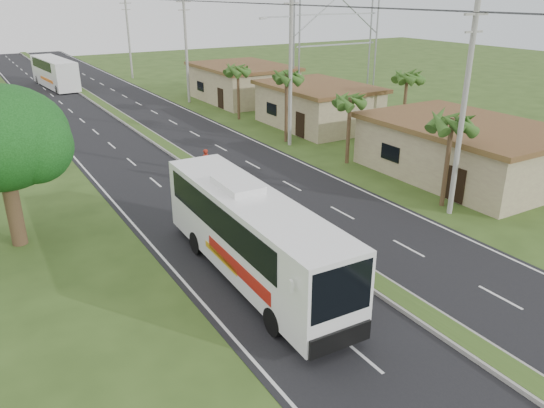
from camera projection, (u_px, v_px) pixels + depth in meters
ground at (350, 267)px, 23.13m from camera, size 180.00×180.00×0.00m
road_asphalt at (178, 155)px, 39.01m from camera, size 14.00×160.00×0.02m
median_strip at (178, 153)px, 38.97m from camera, size 1.20×160.00×0.18m
lane_edge_left at (85, 169)px, 35.80m from camera, size 0.12×160.00×0.01m
lane_edge_right at (257, 142)px, 42.22m from camera, size 0.12×160.00×0.01m
shop_near at (463, 149)px, 33.94m from camera, size 8.60×12.60×3.52m
shop_mid at (318, 105)px, 46.62m from camera, size 7.60×10.60×3.67m
shop_far at (242, 83)px, 57.70m from camera, size 8.60×11.60×3.82m
palm_verge_a at (452, 122)px, 28.06m from camera, size 2.40×2.40×5.45m
palm_verge_b at (350, 101)px, 35.54m from camera, size 2.40×2.40×5.05m
palm_verge_c at (287, 77)px, 40.52m from camera, size 2.40×2.40×5.85m
palm_verge_d at (238, 70)px, 48.12m from camera, size 2.40×2.40×5.25m
palm_behind_shop at (407, 77)px, 41.59m from camera, size 2.40×2.40×5.65m
utility_pole_a at (463, 109)px, 26.67m from camera, size 1.60×0.28×11.00m
utility_pole_b at (290, 63)px, 39.14m from camera, size 3.20×0.28×12.00m
utility_pole_c at (186, 48)px, 55.25m from camera, size 1.60×0.28×11.00m
utility_pole_d at (129, 37)px, 71.22m from camera, size 1.60×0.28×10.50m
billboard_lattice at (337, 36)px, 54.94m from camera, size 10.18×1.18×12.07m
coach_bus_main at (251, 231)px, 21.52m from camera, size 2.89×12.28×3.95m
coach_bus_far at (54, 71)px, 65.53m from camera, size 3.51×12.16×3.50m
motorcyclist at (206, 171)px, 32.94m from camera, size 1.60×0.72×2.22m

